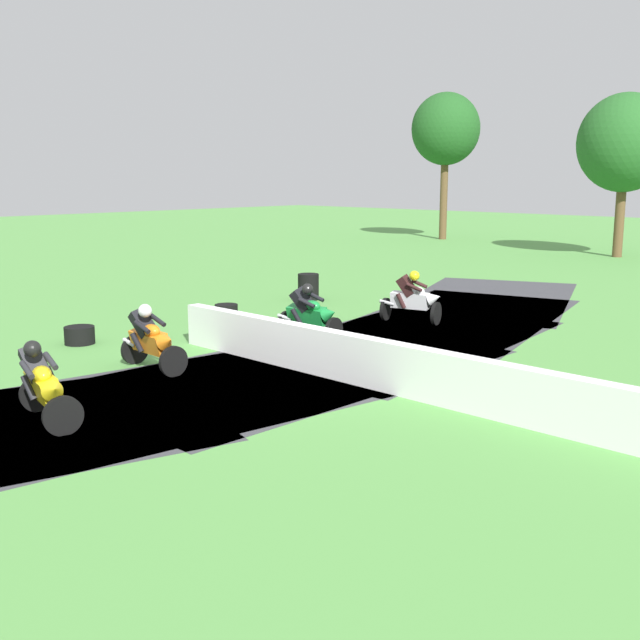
# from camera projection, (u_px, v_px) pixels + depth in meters

# --- Properties ---
(ground_plane) EXTENTS (120.00, 120.00, 0.00)m
(ground_plane) POSITION_uv_depth(u_px,v_px,m) (299.00, 369.00, 15.15)
(ground_plane) COLOR #569947
(track_asphalt) EXTENTS (8.77, 30.46, 0.01)m
(track_asphalt) POSITION_uv_depth(u_px,v_px,m) (267.00, 361.00, 15.78)
(track_asphalt) COLOR #3D3D42
(track_asphalt) RESTS_ON ground
(safety_barrier) EXTENTS (17.94, 0.56, 0.90)m
(safety_barrier) POSITION_uv_depth(u_px,v_px,m) (560.00, 404.00, 11.27)
(safety_barrier) COLOR white
(safety_barrier) RESTS_ON ground
(motorcycle_lead_yellow) EXTENTS (1.70, 1.04, 1.43)m
(motorcycle_lead_yellow) POSITION_uv_depth(u_px,v_px,m) (44.00, 384.00, 11.64)
(motorcycle_lead_yellow) COLOR black
(motorcycle_lead_yellow) RESTS_ON ground
(motorcycle_chase_orange) EXTENTS (1.69, 0.81, 1.43)m
(motorcycle_chase_orange) POSITION_uv_depth(u_px,v_px,m) (151.00, 339.00, 14.84)
(motorcycle_chase_orange) COLOR black
(motorcycle_chase_orange) RESTS_ON ground
(motorcycle_trailing_green) EXTENTS (1.68, 0.90, 1.43)m
(motorcycle_trailing_green) POSITION_uv_depth(u_px,v_px,m) (309.00, 313.00, 17.67)
(motorcycle_trailing_green) COLOR black
(motorcycle_trailing_green) RESTS_ON ground
(motorcycle_fourth_white) EXTENTS (1.70, 1.03, 1.42)m
(motorcycle_fourth_white) POSITION_uv_depth(u_px,v_px,m) (413.00, 298.00, 19.70)
(motorcycle_fourth_white) COLOR black
(motorcycle_fourth_white) RESTS_ON ground
(tire_stack_mid_a) EXTENTS (0.68, 0.68, 0.40)m
(tire_stack_mid_a) POSITION_uv_depth(u_px,v_px,m) (80.00, 335.00, 17.36)
(tire_stack_mid_a) COLOR black
(tire_stack_mid_a) RESTS_ON ground
(tire_stack_mid_b) EXTENTS (0.61, 0.61, 0.40)m
(tire_stack_mid_b) POSITION_uv_depth(u_px,v_px,m) (226.00, 312.00, 20.34)
(tire_stack_mid_b) COLOR black
(tire_stack_mid_b) RESTS_ON ground
(tire_stack_far) EXTENTS (0.64, 0.64, 0.80)m
(tire_stack_far) POSITION_uv_depth(u_px,v_px,m) (308.00, 287.00, 23.51)
(tire_stack_far) COLOR black
(tire_stack_far) RESTS_ON ground
(tree_far_left) EXTENTS (3.99, 3.99, 8.53)m
(tree_far_left) POSITION_uv_depth(u_px,v_px,m) (446.00, 130.00, 44.70)
(tree_far_left) COLOR brown
(tree_far_left) RESTS_ON ground
(tree_mid_rise) EXTENTS (4.27, 4.27, 7.48)m
(tree_mid_rise) POSITION_uv_depth(u_px,v_px,m) (625.00, 143.00, 34.94)
(tree_mid_rise) COLOR brown
(tree_mid_rise) RESTS_ON ground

